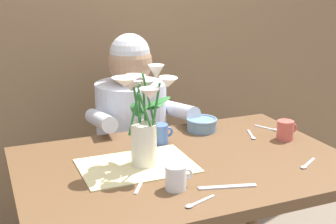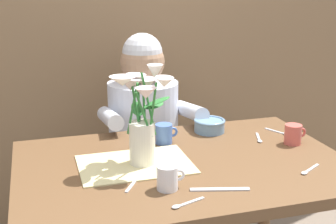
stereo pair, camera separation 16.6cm
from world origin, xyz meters
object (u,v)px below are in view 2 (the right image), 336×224
Objects in this scene: seated_person at (145,148)px; tea_cup at (168,177)px; ceramic_mug at (164,134)px; flower_vase at (142,113)px; ceramic_bowl at (209,125)px; dinner_knife at (220,189)px; coffee_cup at (293,134)px.

tea_cup is (-0.12, -0.81, 0.22)m from seated_person.
tea_cup is (-0.10, -0.40, 0.00)m from ceramic_mug.
seated_person is 12.20× the size of ceramic_mug.
ceramic_bowl is (0.36, 0.26, -0.16)m from flower_vase.
ceramic_mug is at bearing -93.44° from seated_person.
flower_vase is 0.38m from dinner_knife.
tea_cup is at bearing -82.31° from flower_vase.
coffee_cup and tea_cup have the same top height.
coffee_cup is at bearing -50.70° from seated_person.
coffee_cup is (0.63, 0.03, -0.15)m from flower_vase.
coffee_cup is 0.65m from tea_cup.
ceramic_bowl is at bearing 35.96° from flower_vase.
ceramic_bowl is 1.46× the size of coffee_cup.
ceramic_mug is (0.13, 0.18, -0.15)m from flower_vase.
tea_cup is (-0.33, -0.48, 0.01)m from ceramic_bowl.
seated_person is 12.20× the size of coffee_cup.
ceramic_bowl reaches higher than dinner_knife.
ceramic_mug is at bearing 53.77° from flower_vase.
seated_person is 5.97× the size of dinner_knife.
seated_person is at bearing 87.73° from ceramic_mug.
seated_person is 12.20× the size of tea_cup.
coffee_cup is 1.00× the size of ceramic_mug.
seated_person is 0.44m from ceramic_bowl.
tea_cup is (-0.16, 0.05, 0.04)m from dinner_knife.
tea_cup is at bearing -104.55° from ceramic_mug.
coffee_cup is at bearing -17.33° from ceramic_mug.
seated_person reaches higher than ceramic_mug.
flower_vase is 0.27m from ceramic_mug.
dinner_knife is at bearing -108.14° from ceramic_bowl.
tea_cup is (0.03, -0.22, -0.15)m from flower_vase.
ceramic_bowl is 1.46× the size of tea_cup.
seated_person is 0.46m from ceramic_mug.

